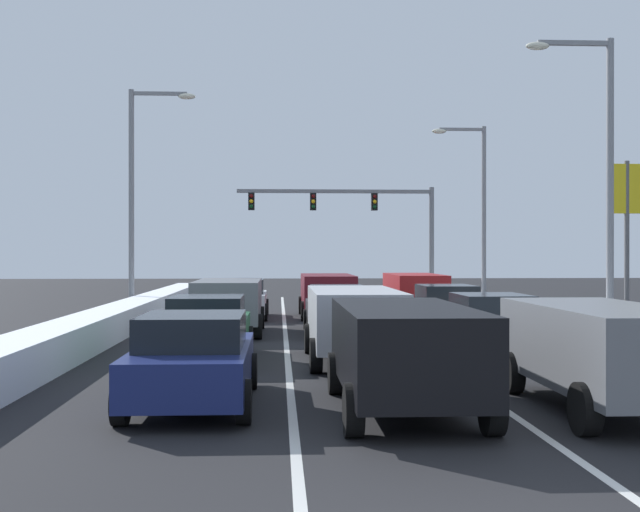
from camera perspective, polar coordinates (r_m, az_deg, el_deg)
ground_plane at (r=21.93m, az=2.10°, el=-6.37°), size 120.00×120.00×0.00m
lane_stripe_between_right_lane_and_center_lane at (r=25.89m, az=5.12°, el=-5.36°), size 0.14×41.95×0.01m
lane_stripe_between_center_lane_and_left_lane at (r=25.64m, az=-2.46°, el=-5.42°), size 0.14×41.95×0.01m
snow_bank_right_shoulder at (r=27.12m, az=16.31°, el=-4.61°), size 1.63×41.95×0.49m
snow_bank_left_shoulder at (r=26.10m, az=-14.21°, el=-4.42°), size 1.26×41.95×0.83m
suv_gray_right_lane_nearest at (r=13.62m, az=19.37°, el=-6.08°), size 2.16×4.90×1.67m
sedan_white_right_lane_second at (r=20.29m, az=11.91°, el=-4.74°), size 2.00×4.50×1.51m
sedan_tan_right_lane_third at (r=25.90m, az=8.84°, el=-3.67°), size 2.00×4.50×1.51m
suv_red_right_lane_fourth at (r=32.90m, az=6.68°, el=-2.42°), size 2.16×4.90×1.67m
suv_black_center_lane_nearest at (r=12.85m, az=5.94°, el=-6.45°), size 2.16×4.90×1.67m
suv_silver_center_lane_second at (r=18.66m, az=2.42°, el=-4.38°), size 2.16×4.90×1.67m
sedan_charcoal_center_lane_third at (r=25.23m, az=1.22°, el=-3.77°), size 2.00×4.50×1.51m
suv_maroon_center_lane_fourth at (r=31.72m, az=0.52°, el=-2.51°), size 2.16×4.90×1.67m
sedan_navy_left_lane_nearest at (r=13.52m, az=-8.91°, el=-7.19°), size 2.00×4.50×1.51m
sedan_green_left_lane_second at (r=19.10m, az=-7.92°, el=-5.04°), size 2.00×4.50×1.51m
suv_gray_left_lane_third at (r=25.38m, az=-6.46°, el=-3.18°), size 2.16×4.90×1.67m
sedan_white_left_lane_fourth at (r=31.49m, az=-5.51°, el=-2.99°), size 2.00×4.50×1.51m
traffic_light_gantry at (r=44.87m, az=3.06°, el=3.02°), size 10.94×0.47×6.20m
street_lamp_right_near at (r=25.62m, az=19.06°, el=6.39°), size 2.66×0.36×8.91m
street_lamp_right_mid at (r=40.13m, az=11.00°, el=3.97°), size 2.66×0.36×8.70m
street_lamp_left_mid at (r=33.09m, az=-12.58°, el=5.09°), size 2.66×0.36×9.03m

